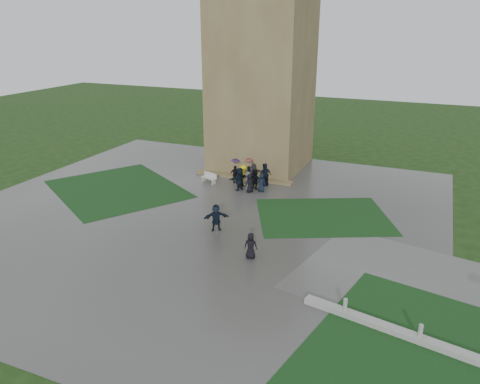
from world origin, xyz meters
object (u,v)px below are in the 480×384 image
at_px(tower, 262,69).
at_px(pedestrian_mid, 216,217).
at_px(pedestrian_near, 251,246).
at_px(bench, 209,178).

bearing_deg(tower, pedestrian_mid, -80.40).
bearing_deg(pedestrian_near, bench, -65.00).
distance_m(tower, pedestrian_mid, 17.27).
xyz_separation_m(tower, pedestrian_near, (6.09, -17.79, -8.20)).
bearing_deg(pedestrian_near, pedestrian_mid, -49.19).
bearing_deg(tower, pedestrian_near, -71.11).
xyz_separation_m(bench, pedestrian_mid, (4.77, -8.50, 0.45)).
xyz_separation_m(bench, pedestrian_near, (8.32, -11.24, 0.34)).
height_order(pedestrian_mid, pedestrian_near, pedestrian_mid).
bearing_deg(pedestrian_near, tower, -82.60).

